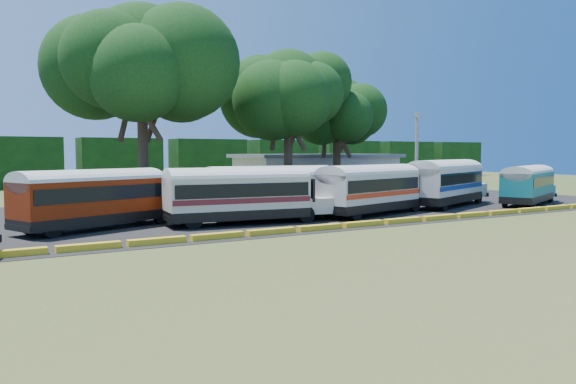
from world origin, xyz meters
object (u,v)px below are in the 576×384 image
bus_red (95,195)px  bus_teal (529,182)px  tree_west (141,61)px  bus_white_red (371,187)px  bus_cream_west (241,192)px

bus_red → bus_teal: (32.80, -3.10, -0.08)m
tree_west → bus_teal: bearing=-29.6°
bus_red → bus_teal: bus_red is taller
bus_red → bus_white_red: bearing=-29.4°
bus_cream_west → tree_west: bearing=103.1°
bus_red → bus_white_red: bus_white_red is taller
tree_west → bus_white_red: bearing=-52.2°
bus_red → bus_teal: size_ratio=1.05×
bus_cream_west → bus_teal: bus_cream_west is taller
bus_red → bus_white_red: size_ratio=0.96×
bus_teal → bus_white_red: bearing=153.6°
tree_west → bus_red: bearing=-117.5°
bus_red → tree_west: (6.26, 12.00, 9.34)m
bus_white_red → tree_west: (-11.10, 14.30, 9.31)m
bus_teal → bus_cream_west: bearing=154.2°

